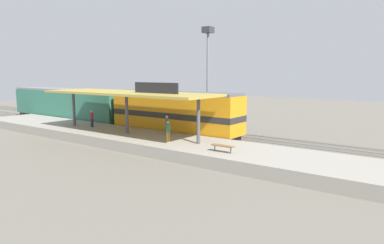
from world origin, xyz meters
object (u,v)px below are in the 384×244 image
at_px(platform_bench, 223,146).
at_px(passenger_carriage_single, 67,105).
at_px(person_walking, 92,118).
at_px(locomotive, 174,114).
at_px(light_mast, 208,56).
at_px(person_waiting, 168,130).
at_px(freight_car, 177,112).
at_px(person_boarding, 167,124).

distance_m(platform_bench, passenger_carriage_single, 27.91).
bearing_deg(passenger_carriage_single, person_walking, -111.36).
bearing_deg(passenger_carriage_single, locomotive, -90.00).
height_order(platform_bench, light_mast, light_mast).
height_order(passenger_carriage_single, light_mast, light_mast).
bearing_deg(person_waiting, light_mast, 20.95).
distance_m(freight_car, person_walking, 9.68).
distance_m(passenger_carriage_single, light_mast, 19.46).
height_order(passenger_carriage_single, person_boarding, passenger_carriage_single).
bearing_deg(person_boarding, freight_car, 32.63).
relative_size(freight_car, person_boarding, 7.02).
bearing_deg(person_boarding, person_walking, 97.41).
height_order(platform_bench, locomotive, locomotive).
xyz_separation_m(platform_bench, light_mast, (13.80, 10.48, 7.05)).
height_order(locomotive, person_waiting, locomotive).
height_order(passenger_carriage_single, freight_car, passenger_carriage_single).
bearing_deg(freight_car, person_boarding, -147.37).
xyz_separation_m(locomotive, person_waiting, (-5.52, -3.86, -0.56)).
xyz_separation_m(passenger_carriage_single, person_waiting, (-5.52, -21.86, -0.46)).
xyz_separation_m(passenger_carriage_single, person_walking, (-4.07, -10.41, -0.46)).
relative_size(passenger_carriage_single, person_waiting, 11.70).
bearing_deg(person_waiting, platform_bench, -95.07).
bearing_deg(light_mast, platform_bench, -142.79).
distance_m(person_waiting, person_boarding, 3.53).
bearing_deg(person_waiting, freight_car, 35.24).
relative_size(locomotive, light_mast, 1.23).
relative_size(locomotive, person_boarding, 8.44).
height_order(passenger_carriage_single, person_walking, passenger_carriage_single).
bearing_deg(platform_bench, person_walking, 83.47).
bearing_deg(person_walking, person_waiting, -97.22).
bearing_deg(light_mast, person_boarding, -165.60).
relative_size(light_mast, person_waiting, 6.84).
relative_size(platform_bench, locomotive, 0.12).
distance_m(platform_bench, person_waiting, 5.42).
height_order(freight_car, light_mast, light_mast).
bearing_deg(freight_car, passenger_carriage_single, 107.36).
bearing_deg(locomotive, person_boarding, -152.44).
xyz_separation_m(freight_car, person_waiting, (-10.12, -7.15, -0.12)).
xyz_separation_m(light_mast, person_walking, (-11.87, 6.35, -6.54)).
bearing_deg(platform_bench, passenger_carriage_single, 77.58).
bearing_deg(freight_car, person_walking, 153.62).
bearing_deg(freight_car, platform_bench, -130.23).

